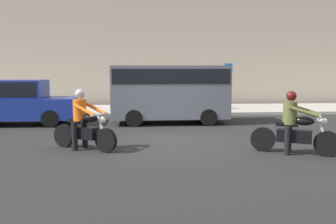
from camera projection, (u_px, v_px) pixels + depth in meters
name	position (u px, v px, depth m)	size (l,w,h in m)	color
ground_plane	(171.00, 141.00, 10.58)	(80.00, 80.00, 0.00)	black
sidewalk_slab	(157.00, 110.00, 18.49)	(40.00, 4.40, 0.14)	#A8A399
building_facade	(153.00, 29.00, 21.35)	(40.00, 1.40, 9.11)	#B7A893
motorcycle_with_rider_olive	(294.00, 128.00, 8.84)	(1.95, 1.13, 1.57)	black
motorcycle_with_rider_orange_stripe	(83.00, 125.00, 9.31)	(1.78, 1.18, 1.59)	black
parked_van_slate_gray	(169.00, 90.00, 14.06)	(4.50, 1.96, 2.26)	slate
parked_sedan_cobalt_blue	(17.00, 102.00, 13.67)	(4.35, 1.82, 1.72)	navy
street_sign_post	(228.00, 80.00, 19.15)	(0.44, 0.08, 2.36)	gray
pedestrian_bystander	(206.00, 90.00, 17.81)	(0.34, 0.34, 1.65)	black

